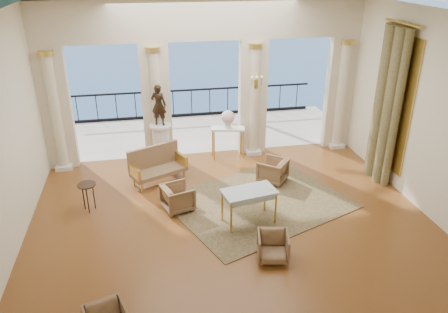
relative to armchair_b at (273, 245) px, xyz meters
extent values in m
plane|color=#452810|center=(-0.53, 1.35, -0.31)|extent=(9.00, 9.00, 0.00)
plane|color=white|center=(-0.53, -2.65, 1.94)|extent=(9.00, 0.00, 9.00)
plane|color=white|center=(3.97, 1.35, 1.94)|extent=(0.00, 8.00, 8.00)
plane|color=white|center=(-0.53, 1.35, 4.19)|extent=(9.00, 9.00, 0.00)
cube|color=beige|center=(-0.53, 5.20, 3.64)|extent=(9.00, 0.30, 1.10)
cube|color=beige|center=(-4.63, 5.20, 1.39)|extent=(0.80, 0.30, 3.40)
cylinder|color=beige|center=(-4.63, 5.02, 1.29)|extent=(0.28, 0.28, 3.20)
cylinder|color=gold|center=(-4.63, 5.02, 2.94)|extent=(0.40, 0.40, 0.12)
cube|color=silver|center=(-4.63, 5.02, -0.25)|extent=(0.45, 0.45, 0.12)
cube|color=beige|center=(-1.93, 5.20, 1.39)|extent=(0.80, 0.30, 3.40)
cylinder|color=beige|center=(-1.93, 5.02, 1.29)|extent=(0.28, 0.28, 3.20)
cylinder|color=gold|center=(-1.93, 5.02, 2.94)|extent=(0.40, 0.40, 0.12)
cube|color=silver|center=(-1.93, 5.02, -0.25)|extent=(0.45, 0.45, 0.12)
cube|color=beige|center=(0.87, 5.20, 1.39)|extent=(0.80, 0.30, 3.40)
cylinder|color=beige|center=(0.87, 5.02, 1.29)|extent=(0.28, 0.28, 3.20)
cylinder|color=gold|center=(0.87, 5.02, 2.94)|extent=(0.40, 0.40, 0.12)
cube|color=silver|center=(0.87, 5.02, -0.25)|extent=(0.45, 0.45, 0.12)
cube|color=beige|center=(3.57, 5.20, 1.39)|extent=(0.80, 0.30, 3.40)
cylinder|color=beige|center=(3.57, 5.02, 1.29)|extent=(0.28, 0.28, 3.20)
cylinder|color=gold|center=(3.57, 5.02, 2.94)|extent=(0.40, 0.40, 0.12)
cube|color=silver|center=(3.57, 5.02, -0.25)|extent=(0.45, 0.45, 0.12)
cube|color=#B0A593|center=(-0.53, 7.15, -0.36)|extent=(10.00, 3.60, 0.10)
cube|color=black|center=(-0.53, 8.75, 0.69)|extent=(9.00, 0.06, 0.06)
cube|color=black|center=(-0.53, 8.75, -0.26)|extent=(9.00, 0.06, 0.10)
cylinder|color=black|center=(-0.53, 8.75, 0.19)|extent=(0.03, 0.03, 1.00)
cylinder|color=black|center=(-4.63, 8.75, 0.19)|extent=(0.03, 0.03, 1.00)
cylinder|color=black|center=(3.57, 8.75, 0.19)|extent=(0.03, 0.03, 1.00)
cylinder|color=#4C3823|center=(1.47, 7.95, 1.79)|extent=(0.20, 0.20, 4.20)
plane|color=#275784|center=(-0.53, 61.35, -6.31)|extent=(160.00, 160.00, 0.00)
cylinder|color=brown|center=(3.77, 2.40, 1.69)|extent=(0.26, 0.26, 4.00)
cylinder|color=brown|center=(3.73, 2.85, 1.69)|extent=(0.32, 0.32, 4.00)
cylinder|color=brown|center=(3.77, 3.30, 1.69)|extent=(0.26, 0.26, 4.00)
cylinder|color=gold|center=(3.82, 2.85, 3.74)|extent=(0.08, 1.40, 0.08)
cube|color=gold|center=(3.94, 2.85, 1.79)|extent=(0.04, 1.60, 3.40)
cube|color=gold|center=(0.87, 4.88, 1.89)|extent=(0.10, 0.04, 0.25)
cylinder|color=gold|center=(0.73, 4.80, 1.99)|extent=(0.02, 0.02, 0.22)
cylinder|color=gold|center=(0.87, 4.80, 1.99)|extent=(0.02, 0.02, 0.22)
cylinder|color=gold|center=(1.01, 4.80, 1.99)|extent=(0.02, 0.02, 0.22)
cube|color=#323419|center=(0.30, 2.15, -0.30)|extent=(4.87, 4.38, 0.02)
imported|color=#47321D|center=(0.00, 0.00, 0.00)|extent=(0.71, 0.68, 0.62)
imported|color=#47321D|center=(0.93, 3.15, 0.04)|extent=(0.91, 0.92, 0.69)
imported|color=#47321D|center=(-1.67, 2.21, 0.03)|extent=(0.79, 0.82, 0.69)
cube|color=#47321D|center=(-2.03, 3.65, 0.01)|extent=(1.56, 1.14, 0.11)
cube|color=#47321D|center=(-2.14, 3.90, 0.36)|extent=(1.35, 0.68, 0.59)
cube|color=gold|center=(-2.64, 3.37, 0.20)|extent=(0.32, 0.57, 0.28)
cube|color=gold|center=(-1.41, 3.93, 0.20)|extent=(0.32, 0.57, 0.28)
cylinder|color=gold|center=(-2.49, 3.17, -0.18)|extent=(0.05, 0.05, 0.27)
cylinder|color=gold|center=(-1.36, 3.69, -0.18)|extent=(0.05, 0.05, 0.27)
cylinder|color=gold|center=(-2.69, 3.60, -0.18)|extent=(0.05, 0.05, 0.27)
cylinder|color=gold|center=(-1.56, 4.12, -0.18)|extent=(0.05, 0.05, 0.27)
cube|color=#ACC9DB|center=(-0.16, 1.36, 0.47)|extent=(1.27, 0.84, 0.05)
cylinder|color=gold|center=(-0.63, 1.00, 0.07)|extent=(0.05, 0.05, 0.75)
cylinder|color=gold|center=(0.42, 1.20, 0.07)|extent=(0.05, 0.05, 0.75)
cylinder|color=gold|center=(-0.73, 1.53, 0.07)|extent=(0.05, 0.05, 0.75)
cylinder|color=gold|center=(0.32, 1.72, 0.07)|extent=(0.05, 0.05, 0.75)
cylinder|color=silver|center=(-1.88, 4.85, -0.27)|extent=(0.65, 0.65, 0.09)
cylinder|color=silver|center=(-1.88, 4.85, 0.28)|extent=(0.47, 0.47, 1.04)
cylinder|color=silver|center=(-1.88, 4.85, 0.84)|extent=(0.60, 0.60, 0.06)
imported|color=black|center=(-1.88, 4.85, 1.45)|extent=(0.49, 0.41, 1.15)
cube|color=silver|center=(0.07, 4.90, 0.59)|extent=(1.04, 0.59, 0.05)
cylinder|color=gold|center=(-0.38, 4.86, 0.13)|extent=(0.05, 0.05, 0.87)
cylinder|color=gold|center=(0.47, 4.67, 0.13)|extent=(0.05, 0.05, 0.87)
cylinder|color=gold|center=(-0.32, 5.13, 0.13)|extent=(0.05, 0.05, 0.87)
cylinder|color=gold|center=(0.53, 4.93, 0.13)|extent=(0.05, 0.05, 0.87)
cylinder|color=silver|center=(0.07, 4.90, 0.74)|extent=(0.20, 0.20, 0.25)
sphere|color=pink|center=(0.07, 4.90, 0.94)|extent=(0.39, 0.39, 0.39)
cylinder|color=black|center=(-3.73, 2.56, 0.37)|extent=(0.43, 0.43, 0.03)
cylinder|color=black|center=(-3.61, 2.63, 0.02)|extent=(0.03, 0.03, 0.67)
cylinder|color=black|center=(-3.85, 2.63, 0.02)|extent=(0.03, 0.03, 0.67)
cylinder|color=black|center=(-3.73, 2.42, 0.02)|extent=(0.03, 0.03, 0.67)
camera|label=1|loc=(-2.28, -6.74, 5.20)|focal=35.00mm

